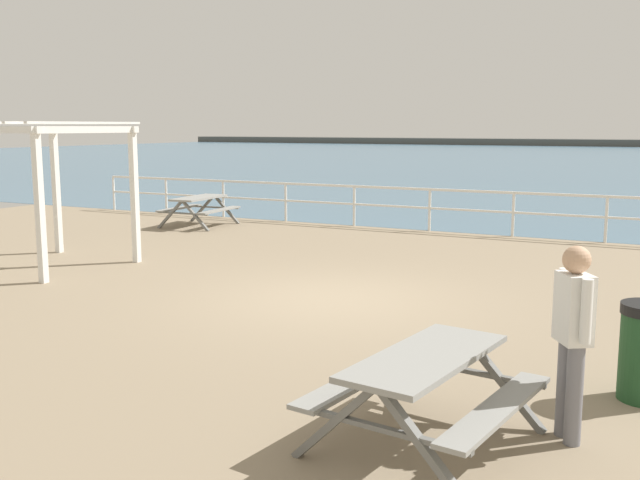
% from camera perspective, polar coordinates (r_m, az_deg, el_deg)
% --- Properties ---
extents(ground_plane, '(30.00, 24.00, 0.20)m').
position_cam_1_polar(ground_plane, '(11.23, 0.92, -5.11)').
color(ground_plane, gray).
extents(sea_band, '(142.00, 90.00, 0.01)m').
position_cam_1_polar(sea_band, '(62.78, 22.75, 5.80)').
color(sea_band, '#476B84').
rests_on(sea_band, ground).
extents(seaward_railing, '(23.07, 0.07, 1.08)m').
position_cam_1_polar(seaward_railing, '(18.28, 11.70, 2.85)').
color(seaward_railing, white).
rests_on(seaward_railing, ground).
extents(picnic_table_near_left, '(1.75, 1.99, 0.80)m').
position_cam_1_polar(picnic_table_near_left, '(6.14, 8.26, -10.54)').
color(picnic_table_near_left, gray).
rests_on(picnic_table_near_left, ground).
extents(picnic_table_mid_centre, '(1.66, 1.90, 0.80)m').
position_cam_1_polar(picnic_table_mid_centre, '(19.56, -9.45, 2.80)').
color(picnic_table_mid_centre, gray).
rests_on(picnic_table_mid_centre, ground).
extents(visitor, '(0.37, 0.46, 1.66)m').
position_cam_1_polar(visitor, '(6.40, 19.17, -6.72)').
color(visitor, slate).
rests_on(visitor, ground).
extents(lattice_pergola, '(2.56, 2.68, 2.70)m').
position_cam_1_polar(lattice_pergola, '(14.50, -20.60, 5.86)').
color(lattice_pergola, white).
rests_on(lattice_pergola, ground).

